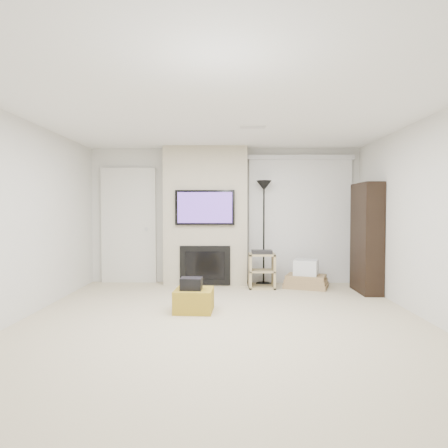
{
  "coord_description": "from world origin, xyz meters",
  "views": [
    {
      "loc": [
        0.06,
        -4.73,
        1.36
      ],
      "look_at": [
        0.0,
        1.2,
        1.15
      ],
      "focal_mm": 32.0,
      "sensor_mm": 36.0,
      "label": 1
    }
  ],
  "objects_px": {
    "box_stack": "(306,277)",
    "bookshelf": "(367,238)",
    "floor_lamp": "(264,203)",
    "ottoman": "(194,300)",
    "av_stand": "(262,268)"
  },
  "relations": [
    {
      "from": "box_stack",
      "to": "bookshelf",
      "type": "height_order",
      "value": "bookshelf"
    },
    {
      "from": "floor_lamp",
      "to": "bookshelf",
      "type": "xyz_separation_m",
      "value": [
        1.63,
        -0.66,
        -0.59
      ]
    },
    {
      "from": "box_stack",
      "to": "floor_lamp",
      "type": "bearing_deg",
      "value": 159.54
    },
    {
      "from": "floor_lamp",
      "to": "bookshelf",
      "type": "height_order",
      "value": "floor_lamp"
    },
    {
      "from": "floor_lamp",
      "to": "box_stack",
      "type": "xyz_separation_m",
      "value": [
        0.72,
        -0.27,
        -1.3
      ]
    },
    {
      "from": "ottoman",
      "to": "bookshelf",
      "type": "xyz_separation_m",
      "value": [
        2.74,
        1.27,
        0.75
      ]
    },
    {
      "from": "floor_lamp",
      "to": "av_stand",
      "type": "height_order",
      "value": "floor_lamp"
    },
    {
      "from": "ottoman",
      "to": "av_stand",
      "type": "bearing_deg",
      "value": 57.01
    },
    {
      "from": "bookshelf",
      "to": "floor_lamp",
      "type": "bearing_deg",
      "value": 157.96
    },
    {
      "from": "floor_lamp",
      "to": "ottoman",
      "type": "bearing_deg",
      "value": -119.76
    },
    {
      "from": "ottoman",
      "to": "box_stack",
      "type": "bearing_deg",
      "value": 42.38
    },
    {
      "from": "ottoman",
      "to": "floor_lamp",
      "type": "distance_m",
      "value": 2.6
    },
    {
      "from": "box_stack",
      "to": "bookshelf",
      "type": "distance_m",
      "value": 1.22
    },
    {
      "from": "av_stand",
      "to": "bookshelf",
      "type": "height_order",
      "value": "bookshelf"
    },
    {
      "from": "av_stand",
      "to": "bookshelf",
      "type": "xyz_separation_m",
      "value": [
        1.69,
        -0.34,
        0.55
      ]
    }
  ]
}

